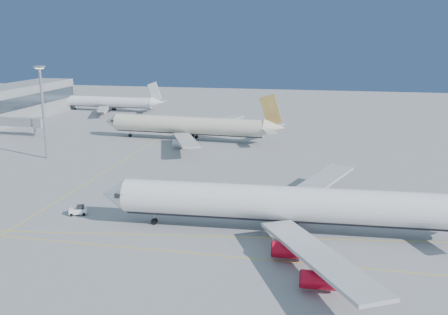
% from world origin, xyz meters
% --- Properties ---
extents(ground, '(500.00, 500.00, 0.00)m').
position_xyz_m(ground, '(0.00, 0.00, 0.00)').
color(ground, slate).
rests_on(ground, ground).
extents(jet_bridge, '(23.60, 3.60, 6.90)m').
position_xyz_m(jet_bridge, '(-93.11, 72.00, 5.17)').
color(jet_bridge, gray).
rests_on(jet_bridge, ground).
extents(taxiway_lines, '(118.86, 140.00, 0.02)m').
position_xyz_m(taxiway_lines, '(-14.71, 6.34, 0.01)').
color(taxiway_lines, gold).
rests_on(taxiway_lines, ground).
extents(airliner_virgin, '(75.65, 67.95, 18.67)m').
position_xyz_m(airliner_virgin, '(13.63, -1.30, 5.63)').
color(airliner_virgin, white).
rests_on(airliner_virgin, ground).
extents(airliner_etihad, '(67.04, 61.85, 17.50)m').
position_xyz_m(airliner_etihad, '(-27.40, 76.48, 5.33)').
color(airliner_etihad, beige).
rests_on(airliner_etihad, ground).
extents(airliner_third, '(55.17, 50.91, 14.81)m').
position_xyz_m(airliner_third, '(-84.27, 135.36, 4.48)').
color(airliner_third, white).
rests_on(airliner_third, ground).
extents(pushback_tug, '(3.95, 3.15, 2.00)m').
position_xyz_m(pushback_tug, '(-31.04, -0.46, 0.93)').
color(pushback_tug, white).
rests_on(pushback_tug, ground).
extents(light_mast, '(2.40, 2.40, 27.72)m').
position_xyz_m(light_mast, '(-63.74, 42.54, 16.36)').
color(light_mast, gray).
rests_on(light_mast, ground).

